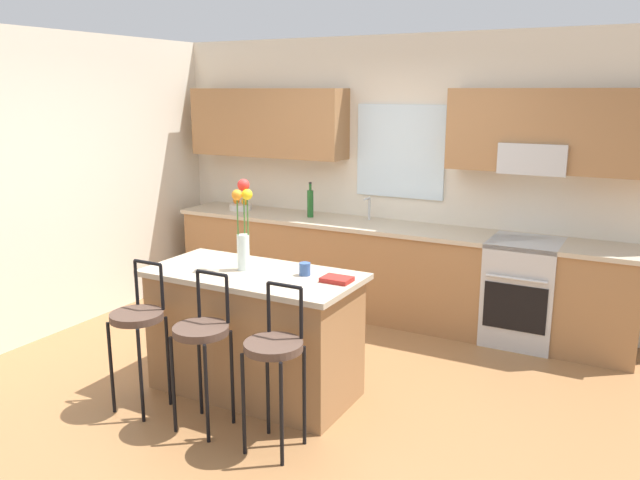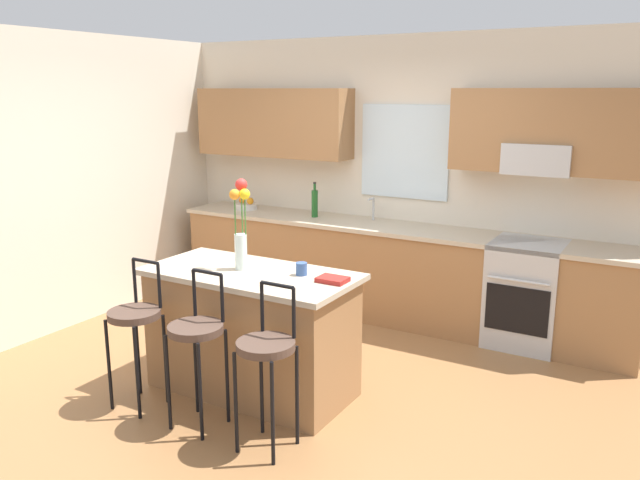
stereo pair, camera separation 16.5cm
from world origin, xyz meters
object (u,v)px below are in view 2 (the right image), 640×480
(bar_stool_near, at_px, (135,321))
(bar_stool_far, at_px, (267,353))
(fruit_bowl_oranges, at_px, (246,205))
(flower_vase, at_px, (241,226))
(cookbook, at_px, (333,280))
(mug_ceramic, at_px, (301,269))
(bottle_olive_oil, at_px, (315,203))
(oven_range, at_px, (525,294))
(kitchen_island, at_px, (251,331))
(bar_stool_middle, at_px, (197,336))

(bar_stool_near, height_order, bar_stool_far, same)
(bar_stool_far, bearing_deg, fruit_bowl_oranges, 128.60)
(flower_vase, bearing_deg, cookbook, 4.23)
(mug_ceramic, xyz_separation_m, bottle_olive_oil, (-0.99, 1.85, 0.10))
(flower_vase, bearing_deg, bar_stool_far, -43.92)
(oven_range, height_order, flower_vase, flower_vase)
(mug_ceramic, relative_size, fruit_bowl_oranges, 0.38)
(kitchen_island, relative_size, bar_stool_middle, 1.49)
(kitchen_island, bearing_deg, bottle_olive_oil, 107.57)
(flower_vase, relative_size, bottle_olive_oil, 1.83)
(oven_range, relative_size, bar_stool_middle, 0.88)
(bar_stool_near, bearing_deg, bar_stool_middle, 0.00)
(flower_vase, bearing_deg, bottle_olive_oil, 105.36)
(bar_stool_middle, relative_size, bar_stool_far, 1.00)
(oven_range, height_order, mug_ceramic, mug_ceramic)
(bar_stool_near, height_order, cookbook, bar_stool_near)
(mug_ceramic, relative_size, bottle_olive_oil, 0.25)
(cookbook, height_order, bottle_olive_oil, bottle_olive_oil)
(bar_stool_middle, xyz_separation_m, mug_ceramic, (0.37, 0.70, 0.33))
(kitchen_island, bearing_deg, bar_stool_middle, -90.00)
(kitchen_island, xyz_separation_m, flower_vase, (-0.09, 0.02, 0.77))
(mug_ceramic, bearing_deg, cookbook, -6.49)
(bar_stool_near, bearing_deg, bar_stool_far, 0.00)
(bar_stool_middle, bearing_deg, oven_range, 58.81)
(kitchen_island, xyz_separation_m, mug_ceramic, (0.37, 0.11, 0.50))
(bar_stool_far, distance_m, mug_ceramic, 0.79)
(mug_ceramic, xyz_separation_m, cookbook, (0.27, -0.03, -0.03))
(bar_stool_middle, bearing_deg, mug_ceramic, 62.23)
(kitchen_island, distance_m, flower_vase, 0.78)
(bar_stool_far, height_order, flower_vase, flower_vase)
(flower_vase, bearing_deg, oven_range, 49.74)
(kitchen_island, distance_m, bar_stool_far, 0.83)
(oven_range, height_order, bottle_olive_oil, bottle_olive_oil)
(oven_range, bearing_deg, mug_ceramic, -122.44)
(bar_stool_middle, relative_size, fruit_bowl_oranges, 4.34)
(bar_stool_far, xyz_separation_m, fruit_bowl_oranges, (-2.03, 2.55, 0.33))
(oven_range, xyz_separation_m, mug_ceramic, (-1.16, -1.82, 0.51))
(cookbook, bearing_deg, kitchen_island, -173.08)
(bar_stool_near, relative_size, bottle_olive_oil, 2.91)
(cookbook, bearing_deg, bar_stool_far, -97.19)
(flower_vase, height_order, bottle_olive_oil, flower_vase)
(oven_range, relative_size, mug_ceramic, 10.22)
(cookbook, distance_m, fruit_bowl_oranges, 2.83)
(flower_vase, xyz_separation_m, cookbook, (0.72, 0.05, -0.30))
(mug_ceramic, xyz_separation_m, fruit_bowl_oranges, (-1.85, 1.85, -0.00))
(kitchen_island, relative_size, flower_vase, 2.37)
(bar_stool_near, bearing_deg, flower_vase, 53.10)
(kitchen_island, xyz_separation_m, bar_stool_near, (-0.55, -0.59, 0.17))
(oven_range, bearing_deg, kitchen_island, -128.34)
(cookbook, bearing_deg, fruit_bowl_oranges, 138.42)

